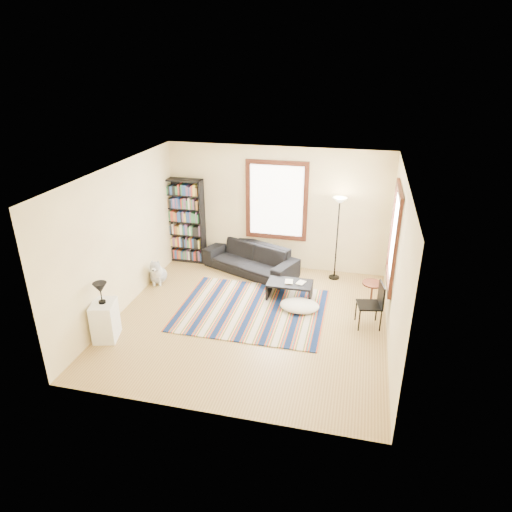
% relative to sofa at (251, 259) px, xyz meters
% --- Properties ---
extents(floor, '(5.00, 5.00, 0.10)m').
position_rel_sofa_xyz_m(floor, '(0.50, -2.05, -0.37)').
color(floor, tan).
rests_on(floor, ground).
extents(ceiling, '(5.00, 5.00, 0.10)m').
position_rel_sofa_xyz_m(ceiling, '(0.50, -2.05, 2.53)').
color(ceiling, white).
rests_on(ceiling, floor).
extents(wall_back, '(5.00, 0.10, 2.80)m').
position_rel_sofa_xyz_m(wall_back, '(0.50, 0.50, 1.08)').
color(wall_back, '#FFEEAB').
rests_on(wall_back, floor).
extents(wall_front, '(5.00, 0.10, 2.80)m').
position_rel_sofa_xyz_m(wall_front, '(0.50, -4.60, 1.08)').
color(wall_front, '#FFEEAB').
rests_on(wall_front, floor).
extents(wall_left, '(0.10, 5.00, 2.80)m').
position_rel_sofa_xyz_m(wall_left, '(-2.05, -2.05, 1.08)').
color(wall_left, '#FFEEAB').
rests_on(wall_left, floor).
extents(wall_right, '(0.10, 5.00, 2.80)m').
position_rel_sofa_xyz_m(wall_right, '(3.05, -2.05, 1.08)').
color(wall_right, '#FFEEAB').
rests_on(wall_right, floor).
extents(window_back, '(1.20, 0.06, 1.60)m').
position_rel_sofa_xyz_m(window_back, '(0.50, 0.42, 1.28)').
color(window_back, white).
rests_on(window_back, wall_back).
extents(window_right, '(0.06, 1.20, 1.60)m').
position_rel_sofa_xyz_m(window_right, '(2.97, -1.25, 1.28)').
color(window_right, white).
rests_on(window_right, wall_right).
extents(rug, '(2.81, 2.25, 0.02)m').
position_rel_sofa_xyz_m(rug, '(0.45, -1.70, -0.31)').
color(rug, '#0D1D43').
rests_on(rug, floor).
extents(sofa, '(2.33, 1.62, 0.63)m').
position_rel_sofa_xyz_m(sofa, '(0.00, 0.00, 0.00)').
color(sofa, black).
rests_on(sofa, floor).
extents(bookshelf, '(0.90, 0.30, 2.00)m').
position_rel_sofa_xyz_m(bookshelf, '(-1.65, 0.27, 0.68)').
color(bookshelf, black).
rests_on(bookshelf, floor).
extents(coffee_table, '(0.96, 0.61, 0.36)m').
position_rel_sofa_xyz_m(coffee_table, '(1.08, -1.05, -0.14)').
color(coffee_table, black).
rests_on(coffee_table, floor).
extents(book_a, '(0.23, 0.18, 0.02)m').
position_rel_sofa_xyz_m(book_a, '(0.98, -1.05, 0.05)').
color(book_a, beige).
rests_on(book_a, coffee_table).
extents(book_b, '(0.21, 0.24, 0.02)m').
position_rel_sofa_xyz_m(book_b, '(1.23, -1.00, 0.05)').
color(book_b, beige).
rests_on(book_b, coffee_table).
extents(floor_cushion, '(0.79, 0.61, 0.19)m').
position_rel_sofa_xyz_m(floor_cushion, '(1.35, -1.47, -0.22)').
color(floor_cushion, silver).
rests_on(floor_cushion, floor).
extents(floor_lamp, '(0.36, 0.36, 1.86)m').
position_rel_sofa_xyz_m(floor_lamp, '(1.90, 0.10, 0.61)').
color(floor_lamp, black).
rests_on(floor_lamp, floor).
extents(side_table, '(0.46, 0.46, 0.54)m').
position_rel_sofa_xyz_m(side_table, '(2.70, -1.04, -0.05)').
color(side_table, '#412010').
rests_on(side_table, floor).
extents(folding_chair, '(0.49, 0.47, 0.86)m').
position_rel_sofa_xyz_m(folding_chair, '(2.65, -1.74, 0.11)').
color(folding_chair, black).
rests_on(folding_chair, floor).
extents(white_cabinet, '(0.49, 0.58, 0.70)m').
position_rel_sofa_xyz_m(white_cabinet, '(-1.80, -3.20, 0.03)').
color(white_cabinet, white).
rests_on(white_cabinet, floor).
extents(table_lamp, '(0.27, 0.27, 0.38)m').
position_rel_sofa_xyz_m(table_lamp, '(-1.80, -3.20, 0.57)').
color(table_lamp, black).
rests_on(table_lamp, white_cabinet).
extents(dog, '(0.50, 0.63, 0.57)m').
position_rel_sofa_xyz_m(dog, '(-1.82, -1.01, -0.03)').
color(dog, '#B9B9B9').
rests_on(dog, floor).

